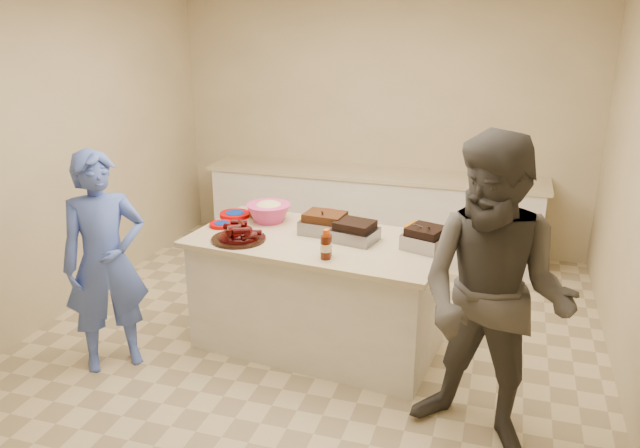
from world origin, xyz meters
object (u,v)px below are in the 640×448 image
(coleslaw_bowl, at_px, (269,221))
(plastic_cup, at_px, (254,218))
(bbq_bottle_b, at_px, (327,256))
(roasting_pan, at_px, (425,248))
(island, at_px, (318,344))
(guest_blue, at_px, (117,362))
(bbq_bottle_a, at_px, (326,259))
(rib_platter, at_px, (239,240))
(guest_gray, at_px, (479,439))
(mustard_bottle, at_px, (302,229))

(coleslaw_bowl, bearing_deg, plastic_cup, 162.42)
(bbq_bottle_b, bearing_deg, roasting_pan, 28.50)
(island, distance_m, guest_blue, 1.55)
(island, relative_size, plastic_cup, 20.31)
(coleslaw_bowl, distance_m, bbq_bottle_a, 0.93)
(bbq_bottle_a, relative_size, bbq_bottle_b, 1.08)
(bbq_bottle_a, relative_size, plastic_cup, 2.27)
(rib_platter, height_order, coleslaw_bowl, coleslaw_bowl)
(roasting_pan, xyz_separation_m, bbq_bottle_b, (-0.63, -0.34, 0.00))
(roasting_pan, relative_size, plastic_cup, 2.96)
(plastic_cup, relative_size, guest_gray, 0.05)
(mustard_bottle, bearing_deg, roasting_pan, -8.07)
(guest_gray, bearing_deg, island, 166.72)
(roasting_pan, distance_m, bbq_bottle_b, 0.72)
(bbq_bottle_b, distance_m, mustard_bottle, 0.60)
(roasting_pan, height_order, bbq_bottle_a, bbq_bottle_a)
(island, distance_m, roasting_pan, 1.20)
(roasting_pan, relative_size, guest_gray, 0.14)
(bbq_bottle_a, bearing_deg, mustard_bottle, 123.44)
(guest_blue, bearing_deg, roasting_pan, -24.00)
(rib_platter, distance_m, bbq_bottle_a, 0.74)
(bbq_bottle_a, xyz_separation_m, guest_gray, (1.14, -0.45, -0.90))
(rib_platter, xyz_separation_m, bbq_bottle_a, (0.73, -0.16, 0.00))
(guest_blue, bearing_deg, coleslaw_bowl, 5.37)
(rib_platter, xyz_separation_m, mustard_bottle, (0.37, 0.38, 0.00))
(rib_platter, relative_size, guest_gray, 0.21)
(guest_gray, bearing_deg, mustard_bottle, 165.14)
(plastic_cup, distance_m, guest_gray, 2.44)
(guest_blue, bearing_deg, island, -15.71)
(plastic_cup, height_order, guest_gray, plastic_cup)
(mustard_bottle, bearing_deg, rib_platter, -133.81)
(bbq_bottle_b, xyz_separation_m, guest_gray, (1.15, -0.51, -0.90))
(island, xyz_separation_m, plastic_cup, (-0.66, 0.32, 0.90))
(roasting_pan, bearing_deg, guest_blue, -143.06)
(mustard_bottle, height_order, guest_blue, mustard_bottle)
(bbq_bottle_b, bearing_deg, rib_platter, 172.11)
(bbq_bottle_b, height_order, mustard_bottle, bbq_bottle_b)
(coleslaw_bowl, bearing_deg, guest_gray, -30.96)
(island, xyz_separation_m, mustard_bottle, (-0.19, 0.18, 0.90))
(mustard_bottle, bearing_deg, guest_gray, -33.54)
(island, relative_size, bbq_bottle_b, 9.67)
(island, height_order, bbq_bottle_b, bbq_bottle_b)
(roasting_pan, bearing_deg, guest_gray, -40.90)
(coleslaw_bowl, bearing_deg, mustard_bottle, -16.83)
(rib_platter, distance_m, mustard_bottle, 0.53)
(rib_platter, bearing_deg, plastic_cup, 100.81)
(guest_blue, bearing_deg, plastic_cup, 12.06)
(island, height_order, plastic_cup, plastic_cup)
(island, bearing_deg, roasting_pan, 8.72)
(bbq_bottle_b, relative_size, plastic_cup, 2.10)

